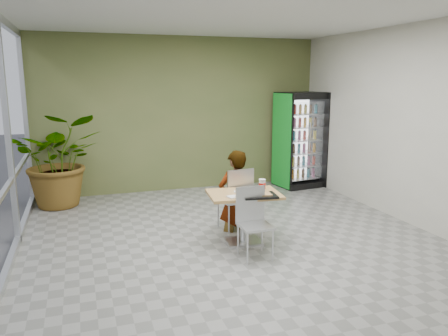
{
  "coord_description": "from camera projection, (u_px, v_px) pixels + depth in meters",
  "views": [
    {
      "loc": [
        -2.06,
        -5.49,
        2.34
      ],
      "look_at": [
        0.01,
        0.7,
        1.0
      ],
      "focal_mm": 35.0,
      "sensor_mm": 36.0,
      "label": 1
    }
  ],
  "objects": [
    {
      "name": "room_envelope",
      "position": [
        240.0,
        134.0,
        5.89
      ],
      "size": [
        6.0,
        7.0,
        3.2
      ],
      "primitive_type": null,
      "color": "beige",
      "rests_on": "ground"
    },
    {
      "name": "dining_table",
      "position": [
        244.0,
        207.0,
        6.23
      ],
      "size": [
        1.07,
        0.81,
        0.75
      ],
      "rotation": [
        0.0,
        0.0,
        -0.11
      ],
      "color": "#B4834D",
      "rests_on": "ground"
    },
    {
      "name": "napkin_stack",
      "position": [
        233.0,
        197.0,
        5.95
      ],
      "size": [
        0.16,
        0.16,
        0.02
      ],
      "primitive_type": "cube",
      "rotation": [
        0.0,
        0.0,
        0.21
      ],
      "color": "silver",
      "rests_on": "dining_table"
    },
    {
      "name": "beverage_fridge",
      "position": [
        301.0,
        140.0,
        9.51
      ],
      "size": [
        1.03,
        0.84,
        2.06
      ],
      "rotation": [
        0.0,
        0.0,
        0.13
      ],
      "color": "black",
      "rests_on": "ground"
    },
    {
      "name": "cafeteria_tray",
      "position": [
        259.0,
        196.0,
        5.99
      ],
      "size": [
        0.51,
        0.4,
        0.03
      ],
      "primitive_type": "cube",
      "rotation": [
        0.0,
        0.0,
        -0.14
      ],
      "color": "black",
      "rests_on": "dining_table"
    },
    {
      "name": "potted_plant",
      "position": [
        60.0,
        160.0,
        8.04
      ],
      "size": [
        1.58,
        1.38,
        1.74
      ],
      "primitive_type": "imported",
      "rotation": [
        0.0,
        0.0,
        -0.01
      ],
      "color": "#286529",
      "rests_on": "ground"
    },
    {
      "name": "ground",
      "position": [
        239.0,
        246.0,
        6.21
      ],
      "size": [
        7.0,
        7.0,
        0.0
      ],
      "primitive_type": "plane",
      "color": "gray",
      "rests_on": "ground"
    },
    {
      "name": "soda_cup",
      "position": [
        262.0,
        185.0,
        6.27
      ],
      "size": [
        0.1,
        0.1,
        0.17
      ],
      "color": "silver",
      "rests_on": "dining_table"
    },
    {
      "name": "chair_near",
      "position": [
        253.0,
        216.0,
        5.8
      ],
      "size": [
        0.41,
        0.42,
        0.93
      ],
      "rotation": [
        0.0,
        0.0,
        -0.0
      ],
      "color": "silver",
      "rests_on": "ground"
    },
    {
      "name": "pizza_plate",
      "position": [
        242.0,
        191.0,
        6.22
      ],
      "size": [
        0.32,
        0.26,
        0.03
      ],
      "color": "silver",
      "rests_on": "dining_table"
    },
    {
      "name": "seated_woman",
      "position": [
        235.0,
        200.0,
        6.8
      ],
      "size": [
        0.63,
        0.45,
        1.57
      ],
      "primitive_type": "imported",
      "rotation": [
        0.0,
        0.0,
        3.28
      ],
      "color": "black",
      "rests_on": "ground"
    },
    {
      "name": "chair_far",
      "position": [
        237.0,
        194.0,
        6.74
      ],
      "size": [
        0.5,
        0.5,
        1.0
      ],
      "rotation": [
        0.0,
        0.0,
        3.28
      ],
      "color": "silver",
      "rests_on": "ground"
    }
  ]
}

